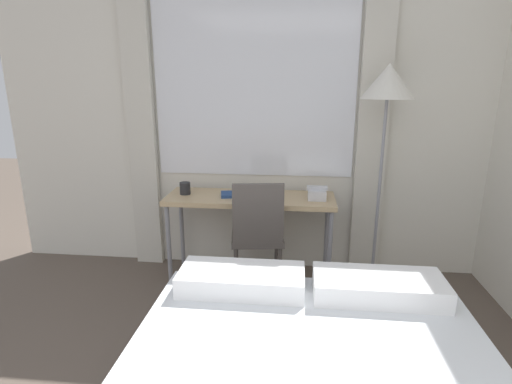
# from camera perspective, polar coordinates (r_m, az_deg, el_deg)

# --- Properties ---
(wall_back_with_window) EXTENTS (4.64, 0.13, 2.70)m
(wall_back_with_window) POSITION_cam_1_polar(r_m,az_deg,el_deg) (3.42, 1.36, 10.83)
(wall_back_with_window) COLOR silver
(wall_back_with_window) RESTS_ON ground_plane
(desk) EXTENTS (1.37, 0.45, 0.73)m
(desk) POSITION_cam_1_polar(r_m,az_deg,el_deg) (3.26, -0.83, -1.74)
(desk) COLOR tan
(desk) RESTS_ON ground_plane
(desk_chair) EXTENTS (0.45, 0.45, 0.92)m
(desk_chair) POSITION_cam_1_polar(r_m,az_deg,el_deg) (3.11, 0.21, -5.51)
(desk_chair) COLOR #59514C
(desk_chair) RESTS_ON ground_plane
(standing_lamp) EXTENTS (0.38, 0.38, 1.76)m
(standing_lamp) POSITION_cam_1_polar(r_m,az_deg,el_deg) (3.10, 18.23, 12.77)
(standing_lamp) COLOR #4C4C51
(standing_lamp) RESTS_ON ground_plane
(telephone) EXTENTS (0.16, 0.17, 0.10)m
(telephone) POSITION_cam_1_polar(r_m,az_deg,el_deg) (3.21, 8.69, -0.17)
(telephone) COLOR silver
(telephone) RESTS_ON desk
(book) EXTENTS (0.29, 0.21, 0.02)m
(book) POSITION_cam_1_polar(r_m,az_deg,el_deg) (3.26, -2.67, -0.30)
(book) COLOR navy
(book) RESTS_ON desk
(mug) EXTENTS (0.09, 0.09, 0.10)m
(mug) POSITION_cam_1_polar(r_m,az_deg,el_deg) (3.35, -10.10, 0.53)
(mug) COLOR #262628
(mug) RESTS_ON desk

